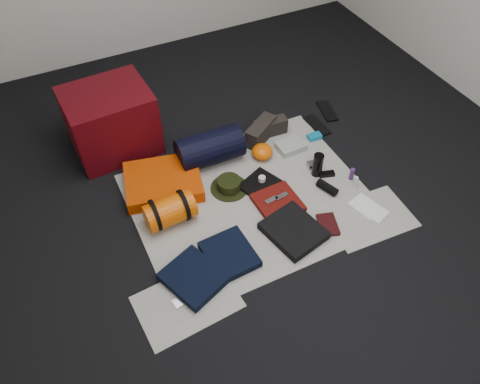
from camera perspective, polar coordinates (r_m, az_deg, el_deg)
name	(u,v)px	position (r m, az deg, el deg)	size (l,w,h in m)	color
floor	(251,201)	(3.30, 1.30, -1.07)	(4.50, 4.50, 0.02)	black
newspaper_mat	(251,200)	(3.29, 1.30, -0.92)	(1.60, 1.30, 0.01)	beige
newspaper_sheet_front_left	(187,302)	(2.85, -6.46, -13.16)	(0.58, 0.40, 0.00)	beige
newspaper_sheet_front_right	(369,218)	(3.31, 15.42, -3.02)	(0.58, 0.40, 0.00)	beige
red_cabinet	(111,121)	(3.65, -15.44, 8.32)	(0.61, 0.51, 0.51)	#4D050C
sleeping_pad	(163,182)	(3.38, -9.34, 1.25)	(0.53, 0.43, 0.10)	#C93C02
stuff_sack	(170,211)	(3.13, -8.57, -2.32)	(0.19, 0.19, 0.33)	#D85303
sack_strap_left	(155,215)	(3.11, -10.31, -2.80)	(0.22, 0.22, 0.03)	black
sack_strap_right	(184,205)	(3.14, -6.88, -1.58)	(0.22, 0.22, 0.03)	black
navy_duffel	(210,148)	(3.48, -3.70, 5.36)	(0.25, 0.25, 0.48)	black
boonie_brim	(229,188)	(3.36, -1.32, 0.51)	(0.27, 0.27, 0.01)	black
boonie_crown	(229,184)	(3.33, -1.33, 0.99)	(0.17, 0.17, 0.07)	black
hiking_boot_left	(261,131)	(3.70, 2.53, 7.38)	(0.31, 0.11, 0.15)	black
hiking_boot_right	(270,127)	(3.76, 3.73, 7.92)	(0.26, 0.10, 0.13)	black
flip_flop_left	(317,126)	(3.92, 9.34, 7.99)	(0.10, 0.27, 0.01)	black
flip_flop_right	(327,111)	(4.08, 10.56, 9.70)	(0.10, 0.27, 0.02)	black
trousers_navy_a	(194,277)	(2.89, -5.66, -10.31)	(0.30, 0.35, 0.05)	black
trousers_navy_b	(230,254)	(2.97, -1.29, -7.60)	(0.29, 0.33, 0.05)	black
trousers_charcoal	(294,231)	(3.10, 6.55, -4.71)	(0.32, 0.37, 0.06)	black
black_tshirt	(261,185)	(3.37, 2.61, 0.81)	(0.26, 0.24, 0.03)	black
red_shirt	(278,203)	(3.25, 4.62, -1.30)	(0.29, 0.29, 0.04)	#570D09
orange_stuff_sack	(262,152)	(3.56, 2.73, 4.93)	(0.16, 0.16, 0.11)	#D85303
first_aid_pouch	(291,146)	(3.66, 6.19, 5.57)	(0.21, 0.16, 0.05)	#979E95
water_bottle	(318,165)	(3.44, 9.45, 3.28)	(0.07, 0.07, 0.19)	black
speaker	(327,187)	(3.38, 10.59, 0.55)	(0.06, 0.06, 0.16)	black
compact_camera	(314,164)	(3.55, 9.00, 3.34)	(0.10, 0.06, 0.04)	#9D9DA1
cyan_case	(314,137)	(3.78, 9.06, 6.69)	(0.11, 0.07, 0.03)	#10719B
toiletry_purple	(352,174)	(3.49, 13.46, 2.14)	(0.03, 0.03, 0.10)	#482068
toiletry_clear	(355,182)	(3.44, 13.87, 1.21)	(0.03, 0.03, 0.09)	silver
paperback_book	(328,225)	(3.18, 10.67, -3.93)	(0.12, 0.18, 0.03)	black
map_booklet	(371,210)	(3.34, 15.73, -2.15)	(0.14, 0.21, 0.01)	silver
map_printout	(365,206)	(3.36, 15.01, -1.65)	(0.15, 0.19, 0.01)	silver
sunglasses	(327,174)	(3.50, 10.53, 2.17)	(0.11, 0.05, 0.03)	black
key_cluster	(178,302)	(2.84, -7.51, -13.20)	(0.06, 0.06, 0.01)	#9D9DA1
tape_roll	(262,179)	(3.37, 2.69, 1.61)	(0.05, 0.05, 0.04)	silver
energy_bar_a	(271,200)	(3.23, 3.86, -0.99)	(0.10, 0.04, 0.01)	#9D9DA1
energy_bar_b	(282,196)	(3.26, 5.09, -0.52)	(0.10, 0.04, 0.01)	#9D9DA1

